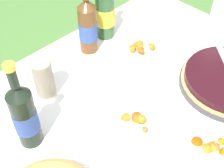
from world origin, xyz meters
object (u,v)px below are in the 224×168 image
object	(u,v)px
cider_bottle_green	(105,11)
snack_plate_near	(141,49)
cider_bottle_amber	(88,26)
paper_towel_roll	(223,17)
juice_bottle_red	(24,115)
cup_stack	(44,78)
snack_plate_far	(135,121)
snack_plate_right	(212,150)

from	to	relation	value
cider_bottle_green	snack_plate_near	bearing A→B (deg)	-83.21
cider_bottle_amber	paper_towel_roll	bearing A→B (deg)	-36.26
snack_plate_near	cider_bottle_green	bearing A→B (deg)	96.79
juice_bottle_red	paper_towel_roll	world-z (taller)	juice_bottle_red
cup_stack	snack_plate_far	bearing A→B (deg)	-67.10
snack_plate_near	snack_plate_right	bearing A→B (deg)	-113.94
juice_bottle_red	cup_stack	bearing A→B (deg)	39.02
snack_plate_near	snack_plate_far	size ratio (longest dim) A/B	0.91
juice_bottle_red	snack_plate_right	size ratio (longest dim) A/B	1.69
cider_bottle_green	paper_towel_roll	distance (m)	0.51
cup_stack	snack_plate_right	world-z (taller)	cup_stack
cider_bottle_green	juice_bottle_red	size ratio (longest dim) A/B	1.00
cider_bottle_amber	snack_plate_near	world-z (taller)	cider_bottle_amber
snack_plate_far	paper_towel_roll	bearing A→B (deg)	5.83
snack_plate_near	snack_plate_far	distance (m)	0.39
snack_plate_right	paper_towel_roll	world-z (taller)	paper_towel_roll
cider_bottle_amber	paper_towel_roll	size ratio (longest dim) A/B	1.51
cup_stack	snack_plate_far	xyz separation A→B (m)	(0.14, -0.32, -0.08)
cider_bottle_amber	juice_bottle_red	size ratio (longest dim) A/B	0.97
cider_bottle_green	snack_plate_far	distance (m)	0.53
cup_stack	juice_bottle_red	size ratio (longest dim) A/B	0.53
cup_stack	snack_plate_near	xyz separation A→B (m)	(0.44, -0.08, -0.07)
cider_bottle_green	snack_plate_right	world-z (taller)	cider_bottle_green
cider_bottle_green	snack_plate_far	world-z (taller)	cider_bottle_green
cider_bottle_green	snack_plate_near	size ratio (longest dim) A/B	1.67
juice_bottle_red	paper_towel_roll	bearing A→B (deg)	-8.03
cider_bottle_amber	snack_plate_far	bearing A→B (deg)	-110.91
cider_bottle_green	snack_plate_right	bearing A→B (deg)	-105.83
cup_stack	juice_bottle_red	world-z (taller)	juice_bottle_red
snack_plate_near	snack_plate_right	xyz separation A→B (m)	(-0.22, -0.49, -0.00)
cup_stack	juice_bottle_red	distance (m)	0.21
cider_bottle_green	snack_plate_far	bearing A→B (deg)	-122.73
cup_stack	cider_bottle_green	distance (m)	0.43
snack_plate_far	juice_bottle_red	bearing A→B (deg)	146.41
cup_stack	paper_towel_roll	size ratio (longest dim) A/B	0.82
snack_plate_far	snack_plate_near	bearing A→B (deg)	38.33
cider_bottle_green	snack_plate_right	distance (m)	0.72
juice_bottle_red	paper_towel_roll	distance (m)	0.93
cup_stack	cider_bottle_amber	xyz separation A→B (m)	(0.29, 0.09, 0.03)
cup_stack	cider_bottle_amber	size ratio (longest dim) A/B	0.54
snack_plate_right	juice_bottle_red	bearing A→B (deg)	130.28
snack_plate_near	paper_towel_roll	world-z (taller)	paper_towel_roll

